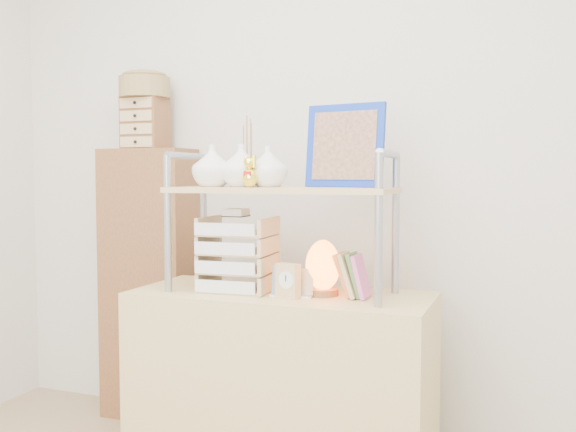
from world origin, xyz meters
name	(u,v)px	position (x,y,z in m)	size (l,w,h in m)	color
room_shell	(173,2)	(0.00, 0.39, 1.69)	(3.42, 3.41, 2.61)	silver
desk	(281,384)	(0.00, 1.20, 0.38)	(1.20, 0.50, 0.75)	tan
cabinet	(149,283)	(-0.86, 1.57, 0.68)	(0.45, 0.24, 1.35)	brown
hutch	(268,180)	(-0.06, 1.21, 1.20)	(0.90, 0.34, 0.75)	#9599A3
letter_tray	(237,258)	(-0.19, 1.18, 0.88)	(0.29, 0.28, 0.33)	tan
salt_lamp	(323,267)	(0.18, 1.20, 0.86)	(0.14, 0.13, 0.22)	brown
desk_clock	(288,281)	(0.07, 1.10, 0.82)	(0.10, 0.06, 0.13)	tan
postcard_stand	(292,288)	(0.07, 1.13, 0.78)	(0.17, 0.06, 0.12)	white
drawer_chest	(145,123)	(-0.86, 1.55, 1.48)	(0.20, 0.16, 0.25)	brown
woven_basket	(145,88)	(-0.86, 1.55, 1.65)	(0.25, 0.25, 0.10)	olive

